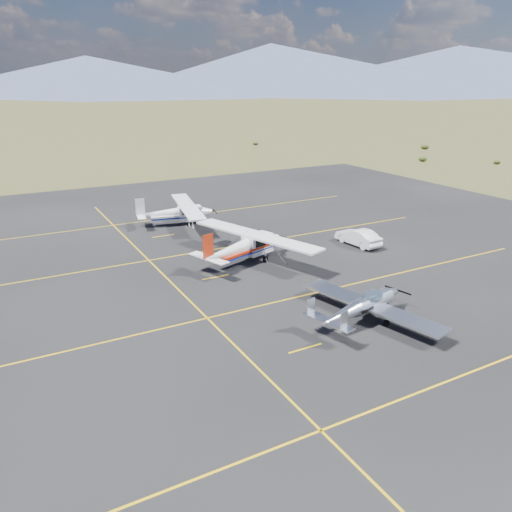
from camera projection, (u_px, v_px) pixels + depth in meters
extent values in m
plane|color=#383D1C|center=(314.00, 310.00, 29.39)|extent=(1600.00, 1600.00, 0.00)
cube|color=black|center=(257.00, 272.00, 35.18)|extent=(72.00, 72.00, 0.02)
cube|color=silver|center=(371.00, 306.00, 28.17)|extent=(3.47, 9.15, 0.12)
ellipsoid|color=#99BFD8|center=(372.00, 298.00, 28.01)|extent=(1.82, 1.29, 0.83)
cube|color=silver|center=(328.00, 321.00, 25.73)|extent=(1.37, 3.10, 0.06)
cube|color=silver|center=(344.00, 321.00, 24.71)|extent=(0.55, 0.18, 1.01)
cube|color=silver|center=(311.00, 307.00, 26.27)|extent=(0.55, 0.18, 1.01)
cylinder|color=black|center=(387.00, 307.00, 29.37)|extent=(0.35, 0.17, 0.34)
cylinder|color=black|center=(386.00, 323.00, 27.37)|extent=(0.42, 0.20, 0.40)
cylinder|color=black|center=(351.00, 308.00, 29.07)|extent=(0.42, 0.20, 0.40)
cube|color=white|center=(258.00, 244.00, 37.65)|extent=(2.59, 1.89, 1.42)
cube|color=white|center=(256.00, 235.00, 37.25)|extent=(5.23, 11.53, 0.15)
cube|color=black|center=(258.00, 240.00, 37.55)|extent=(2.00, 1.73, 0.58)
cube|color=#AD250E|center=(245.00, 249.00, 36.73)|extent=(5.39, 2.84, 0.19)
cube|color=#AD250E|center=(208.00, 246.00, 33.88)|extent=(0.87, 0.35, 1.69)
cube|color=white|center=(209.00, 258.00, 34.16)|extent=(1.82, 3.45, 0.06)
cylinder|color=black|center=(269.00, 251.00, 38.90)|extent=(0.39, 0.22, 0.38)
cylinder|color=black|center=(266.00, 259.00, 37.01)|extent=(0.48, 0.28, 0.46)
cylinder|color=black|center=(244.00, 253.00, 38.43)|extent=(0.48, 0.28, 0.46)
cube|color=white|center=(190.00, 213.00, 46.80)|extent=(2.29, 1.50, 1.30)
cube|color=white|center=(187.00, 206.00, 46.52)|extent=(3.54, 10.65, 0.13)
cube|color=black|center=(190.00, 210.00, 46.71)|extent=(1.73, 1.42, 0.53)
cube|color=white|center=(177.00, 215.00, 46.48)|extent=(4.93, 2.04, 0.17)
cube|color=white|center=(140.00, 207.00, 45.22)|extent=(0.81, 0.23, 1.54)
cube|color=white|center=(141.00, 215.00, 45.48)|extent=(1.31, 3.15, 0.06)
cylinder|color=black|center=(203.00, 221.00, 47.42)|extent=(0.36, 0.16, 0.35)
cylinder|color=black|center=(189.00, 224.00, 46.07)|extent=(0.44, 0.21, 0.42)
cylinder|color=black|center=(185.00, 219.00, 47.89)|extent=(0.44, 0.21, 0.42)
imported|color=white|center=(358.00, 237.00, 40.73)|extent=(1.79, 4.23, 1.36)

